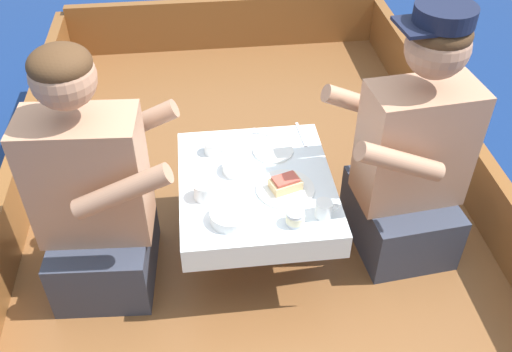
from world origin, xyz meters
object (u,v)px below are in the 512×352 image
(person_port, at_px, (95,198))
(coffee_cup_starboard, at_px, (204,190))
(tin_can, at_px, (295,218))
(person_starboard, at_px, (411,159))
(coffee_cup_center, at_px, (324,209))
(sandwich, at_px, (286,183))
(coffee_cup_port, at_px, (213,147))

(person_port, relative_size, coffee_cup_starboard, 9.68)
(coffee_cup_starboard, bearing_deg, tin_can, -29.45)
(coffee_cup_starboard, bearing_deg, person_starboard, 3.84)
(person_starboard, height_order, coffee_cup_starboard, person_starboard)
(coffee_cup_center, bearing_deg, person_port, 169.53)
(person_port, bearing_deg, person_starboard, 6.08)
(coffee_cup_center, bearing_deg, coffee_cup_starboard, 160.64)
(coffee_cup_starboard, bearing_deg, sandwich, 0.95)
(coffee_cup_starboard, xyz_separation_m, tin_can, (0.31, -0.17, -0.01))
(coffee_cup_starboard, distance_m, coffee_cup_center, 0.44)
(coffee_cup_port, xyz_separation_m, tin_can, (0.26, -0.44, 0.00))
(coffee_cup_port, distance_m, tin_can, 0.51)
(person_port, xyz_separation_m, coffee_cup_starboard, (0.39, -0.00, -0.00))
(person_starboard, bearing_deg, coffee_cup_center, 22.08)
(coffee_cup_center, bearing_deg, person_starboard, 27.83)
(person_starboard, relative_size, coffee_cup_port, 11.15)
(coffee_cup_port, bearing_deg, coffee_cup_starboard, -99.95)
(person_starboard, distance_m, coffee_cup_center, 0.43)
(person_starboard, height_order, sandwich, person_starboard)
(coffee_cup_starboard, bearing_deg, coffee_cup_center, -19.36)
(person_starboard, distance_m, coffee_cup_port, 0.78)
(person_port, relative_size, sandwich, 7.85)
(person_starboard, xyz_separation_m, coffee_cup_starboard, (-0.79, -0.05, -0.03))
(sandwich, bearing_deg, coffee_cup_port, 134.44)
(tin_can, bearing_deg, coffee_cup_port, 120.77)
(person_port, distance_m, coffee_cup_port, 0.51)
(person_starboard, xyz_separation_m, coffee_cup_port, (-0.75, 0.21, -0.04))
(person_starboard, distance_m, sandwich, 0.50)
(sandwich, bearing_deg, coffee_cup_center, -52.96)
(coffee_cup_starboard, bearing_deg, person_port, 179.48)
(sandwich, height_order, tin_can, sandwich)
(coffee_cup_port, height_order, coffee_cup_center, coffee_cup_center)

